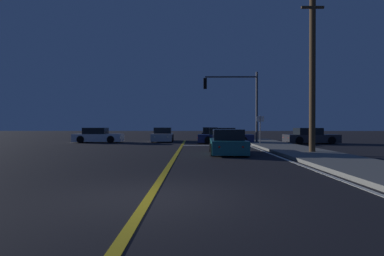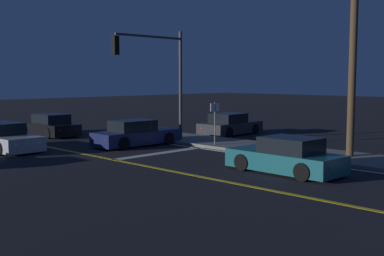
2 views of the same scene
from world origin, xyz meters
TOP-DOWN VIEW (x-y plane):
  - ground_plane at (0.00, 0.00)m, footprint 160.00×160.00m
  - sidewalk_right at (6.97, 9.37)m, footprint 3.20×33.74m
  - lane_line_center at (0.00, 9.37)m, footprint 0.20×31.86m
  - lane_line_edge_right at (5.12, 9.37)m, footprint 0.16×31.86m
  - stop_bar at (2.69, 17.24)m, footprint 5.37×0.50m
  - car_side_waiting_navy at (3.52, 20.13)m, footprint 4.77×1.90m
  - car_parked_curb_teal at (2.77, 10.38)m, footprint 2.00×4.40m
  - car_distant_tail_charcoal at (10.77, 19.90)m, footprint 4.44×2.13m
  - car_lead_oncoming_silver at (-2.09, 23.42)m, footprint 2.11×4.74m
  - car_following_oncoming_black at (2.63, 27.41)m, footprint 1.92×4.59m
  - car_far_approaching_white at (-7.78, 21.49)m, footprint 4.32×2.05m
  - traffic_signal_near_right at (4.57, 19.54)m, footprint 4.56×0.28m
  - utility_pole_right at (7.27, 10.15)m, footprint 1.43×0.32m
  - street_sign_corner at (5.87, 16.74)m, footprint 0.56×0.11m

SIDE VIEW (x-z plane):
  - ground_plane at x=0.00m, z-range 0.00..0.00m
  - lane_line_center at x=0.00m, z-range 0.00..0.01m
  - lane_line_edge_right at x=5.12m, z-range 0.00..0.01m
  - stop_bar at x=2.69m, z-range 0.00..0.01m
  - sidewalk_right at x=6.97m, z-range 0.00..0.15m
  - car_parked_curb_teal at x=2.77m, z-range -0.09..1.25m
  - car_far_approaching_white at x=-7.78m, z-range -0.09..1.25m
  - car_side_waiting_navy at x=3.52m, z-range -0.09..1.25m
  - car_following_oncoming_black at x=2.63m, z-range -0.09..1.25m
  - car_distant_tail_charcoal at x=10.77m, z-range -0.09..1.25m
  - car_lead_oncoming_silver at x=-2.09m, z-range -0.09..1.25m
  - street_sign_corner at x=5.87m, z-range 0.40..2.69m
  - traffic_signal_near_right at x=4.57m, z-range 1.04..7.05m
  - utility_pole_right at x=7.27m, z-range 0.14..9.40m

